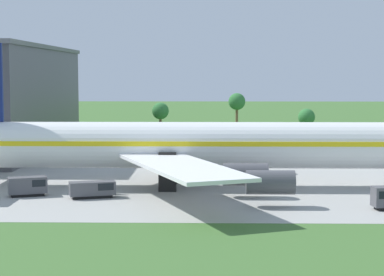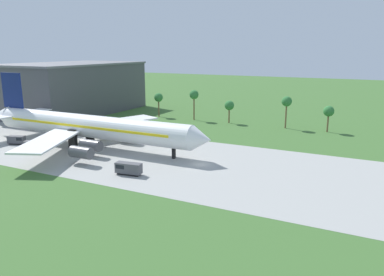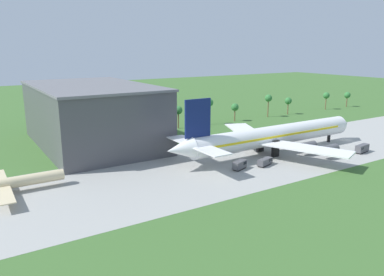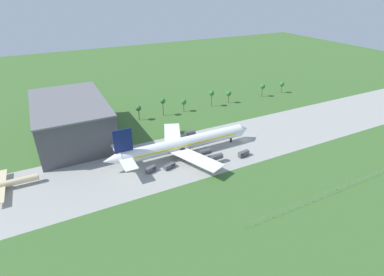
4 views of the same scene
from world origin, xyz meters
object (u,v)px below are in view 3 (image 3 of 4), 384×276
(regional_aircraft, at_px, (1,185))
(fuel_truck, at_px, (362,149))
(baggage_tug, at_px, (240,165))
(jet_airliner, at_px, (273,136))
(terminal_building, at_px, (92,115))
(catering_van, at_px, (265,162))

(regional_aircraft, xyz_separation_m, fuel_truck, (105.99, -23.18, -1.11))
(baggage_tug, distance_m, fuel_truck, 46.37)
(regional_aircraft, xyz_separation_m, baggage_tug, (60.32, -15.14, -1.21))
(baggage_tug, height_order, fuel_truck, fuel_truck)
(baggage_tug, bearing_deg, jet_airliner, 20.96)
(jet_airliner, bearing_deg, baggage_tug, -159.04)
(fuel_truck, relative_size, terminal_building, 0.10)
(regional_aircraft, relative_size, terminal_building, 0.47)
(jet_airliner, xyz_separation_m, baggage_tug, (-19.91, -7.63, -4.56))
(baggage_tug, bearing_deg, terminal_building, 117.01)
(regional_aircraft, distance_m, terminal_building, 50.54)
(jet_airliner, bearing_deg, fuel_truck, -31.29)
(fuel_truck, distance_m, catering_van, 37.55)
(catering_van, height_order, terminal_building, terminal_building)
(jet_airliner, xyz_separation_m, fuel_truck, (25.76, -15.66, -4.46))
(jet_airliner, xyz_separation_m, regional_aircraft, (-80.23, 7.52, -3.35))
(regional_aircraft, xyz_separation_m, terminal_building, (34.02, 36.46, 8.23))
(jet_airliner, bearing_deg, catering_van, -141.78)
(jet_airliner, bearing_deg, terminal_building, 136.42)
(regional_aircraft, bearing_deg, catering_van, -13.27)
(baggage_tug, xyz_separation_m, terminal_building, (-26.30, 51.60, 9.44))
(baggage_tug, bearing_deg, fuel_truck, -9.98)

